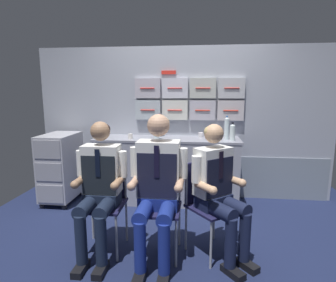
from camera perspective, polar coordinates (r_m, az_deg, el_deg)
The scene contains 16 objects.
ground at distance 3.05m, azimuth 1.10°, elevation -20.35°, with size 4.80×4.80×0.04m, color #192141.
galley_bulkhead at distance 4.03m, azimuth 3.09°, elevation 3.50°, with size 4.20×0.14×2.15m.
galley_counter at distance 3.88m, azimuth -0.23°, elevation -5.96°, with size 1.97×0.53×0.90m.
service_trolley at distance 4.14m, azimuth -21.14°, elevation -4.79°, with size 0.40×0.65×0.96m.
folding_chair_left at distance 2.85m, azimuth -12.68°, elevation -10.45°, with size 0.40×0.41×0.86m.
crew_member_left at distance 2.65m, azimuth -13.93°, elevation -8.49°, with size 0.48×0.59×1.26m.
folding_chair_center at distance 2.71m, azimuth -1.64°, elevation -11.31°, with size 0.40×0.41×0.86m.
crew_member_center at distance 2.49m, azimuth -2.20°, elevation -8.17°, with size 0.52×0.64×1.33m.
folding_chair_right at distance 2.74m, azimuth 7.94°, elevation -11.13°, with size 0.56×0.56×0.86m.
crew_member_right at distance 2.58m, azimuth 10.44°, elevation -9.18°, with size 0.60×0.63×1.24m.
water_bottle_blue_cap at distance 3.68m, azimuth 13.09°, elevation 1.80°, with size 0.07×0.07×0.24m.
water_bottle_clear at distance 3.91m, azimuth -1.76°, elevation 3.15°, with size 0.07×0.07×0.32m.
water_bottle_short at distance 3.67m, azimuth -2.43°, elevation 2.60°, with size 0.07×0.07×0.31m.
water_bottle_tall at distance 3.74m, azimuth 11.94°, elevation 2.59°, with size 0.06×0.06×0.31m.
paper_cup_blue at distance 3.76m, azimuth -7.71°, elevation 1.00°, with size 0.06×0.06×0.07m.
espresso_cup_small at distance 3.89m, azimuth 6.76°, elevation 1.29°, with size 0.07×0.07×0.06m.
Camera 1 is at (0.24, -2.62, 1.52)m, focal length 29.71 mm.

